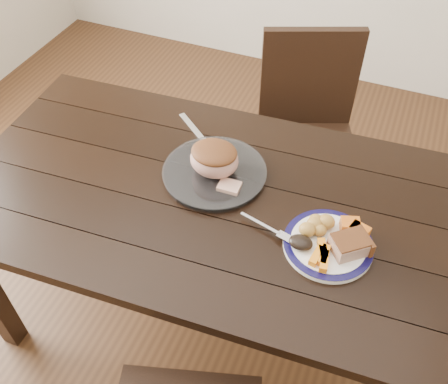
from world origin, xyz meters
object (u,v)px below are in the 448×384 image
at_px(dinner_plate, 328,245).
at_px(roast_joint, 214,160).
at_px(chair_far, 307,127).
at_px(serving_platter, 215,173).
at_px(pork_slice, 350,245).
at_px(fork, 269,229).
at_px(dining_table, 204,211).
at_px(carving_knife, 209,146).

xyz_separation_m(dinner_plate, roast_joint, (-0.42, 0.15, 0.06)).
relative_size(chair_far, serving_platter, 2.75).
xyz_separation_m(pork_slice, fork, (-0.23, -0.01, -0.02)).
height_order(dinner_plate, serving_platter, serving_platter).
height_order(dining_table, chair_far, chair_far).
distance_m(chair_far, fork, 0.85).
distance_m(dining_table, dinner_plate, 0.44).
bearing_deg(serving_platter, pork_slice, -17.89).
distance_m(serving_platter, carving_knife, 0.14).
relative_size(pork_slice, carving_knife, 0.38).
height_order(chair_far, roast_joint, chair_far).
xyz_separation_m(roast_joint, carving_knife, (-0.07, 0.12, -0.06)).
height_order(pork_slice, roast_joint, roast_joint).
distance_m(dinner_plate, carving_knife, 0.57).
height_order(chair_far, fork, chair_far).
height_order(pork_slice, carving_knife, pork_slice).
bearing_deg(serving_platter, roast_joint, 180.00).
distance_m(dining_table, roast_joint, 0.18).
relative_size(roast_joint, carving_knife, 0.61).
bearing_deg(dining_table, roast_joint, 87.95).
bearing_deg(chair_far, serving_platter, 53.10).
xyz_separation_m(serving_platter, roast_joint, (-0.00, 0.00, 0.06)).
height_order(dinner_plate, fork, fork).
bearing_deg(serving_platter, chair_far, 75.32).
relative_size(dining_table, chair_far, 1.77).
relative_size(dining_table, fork, 9.35).
xyz_separation_m(dining_table, dinner_plate, (0.43, -0.07, 0.10)).
height_order(dinner_plate, pork_slice, pork_slice).
relative_size(serving_platter, fork, 1.92).
height_order(dining_table, carving_knife, carving_knife).
height_order(fork, roast_joint, roast_joint).
bearing_deg(dining_table, chair_far, 76.75).
bearing_deg(dining_table, dinner_plate, -8.74).
bearing_deg(fork, dinner_plate, 19.25).
relative_size(fork, carving_knife, 0.67).
relative_size(dining_table, dinner_plate, 6.27).
xyz_separation_m(chair_far, roast_joint, (-0.17, -0.65, 0.30)).
height_order(fork, carving_knife, fork).
bearing_deg(pork_slice, serving_platter, 162.11).
bearing_deg(dinner_plate, carving_knife, 151.31).
relative_size(pork_slice, roast_joint, 0.62).
distance_m(dining_table, pork_slice, 0.51).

